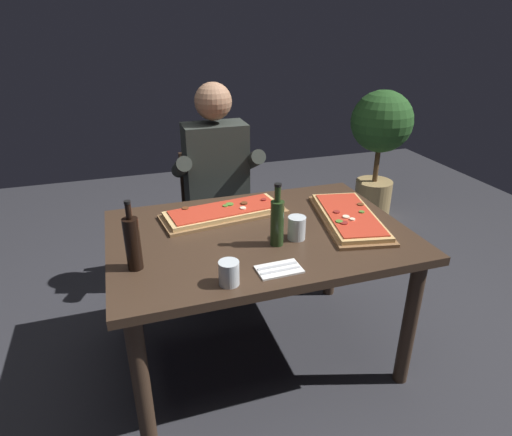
% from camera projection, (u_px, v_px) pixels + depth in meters
% --- Properties ---
extents(ground_plane, '(6.40, 6.40, 0.00)m').
position_uv_depth(ground_plane, '(259.00, 352.00, 2.38)').
color(ground_plane, '#2D2D33').
extents(dining_table, '(1.40, 0.96, 0.74)m').
position_uv_depth(dining_table, '(259.00, 249.00, 2.11)').
color(dining_table, '#3D2B1E').
rests_on(dining_table, ground_plane).
extents(pizza_rectangular_front, '(0.66, 0.33, 0.05)m').
position_uv_depth(pizza_rectangular_front, '(224.00, 212.00, 2.22)').
color(pizza_rectangular_front, olive).
rests_on(pizza_rectangular_front, dining_table).
extents(pizza_rectangular_left, '(0.39, 0.64, 0.05)m').
position_uv_depth(pizza_rectangular_left, '(349.00, 217.00, 2.17)').
color(pizza_rectangular_left, brown).
rests_on(pizza_rectangular_left, dining_table).
extents(wine_bottle_dark, '(0.06, 0.06, 0.30)m').
position_uv_depth(wine_bottle_dark, '(133.00, 243.00, 1.72)').
color(wine_bottle_dark, black).
rests_on(wine_bottle_dark, dining_table).
extents(oil_bottle_amber, '(0.06, 0.06, 0.29)m').
position_uv_depth(oil_bottle_amber, '(277.00, 221.00, 1.91)').
color(oil_bottle_amber, '#233819').
rests_on(oil_bottle_amber, dining_table).
extents(tumbler_near_camera, '(0.08, 0.08, 0.11)m').
position_uv_depth(tumbler_near_camera, '(297.00, 229.00, 1.99)').
color(tumbler_near_camera, silver).
rests_on(tumbler_near_camera, dining_table).
extents(tumbler_far_side, '(0.08, 0.08, 0.10)m').
position_uv_depth(tumbler_far_side, '(229.00, 273.00, 1.65)').
color(tumbler_far_side, silver).
rests_on(tumbler_far_side, dining_table).
extents(napkin_cutlery_set, '(0.18, 0.12, 0.01)m').
position_uv_depth(napkin_cutlery_set, '(279.00, 269.00, 1.75)').
color(napkin_cutlery_set, white).
rests_on(napkin_cutlery_set, dining_table).
extents(diner_chair, '(0.44, 0.44, 0.87)m').
position_uv_depth(diner_chair, '(215.00, 211.00, 2.91)').
color(diner_chair, black).
rests_on(diner_chair, ground_plane).
extents(seated_diner, '(0.53, 0.41, 1.33)m').
position_uv_depth(seated_diner, '(218.00, 181.00, 2.69)').
color(seated_diner, '#23232D').
rests_on(seated_diner, ground_plane).
extents(potted_plant_corner, '(0.52, 0.52, 1.12)m').
position_uv_depth(potted_plant_corner, '(380.00, 138.00, 3.73)').
color(potted_plant_corner, tan).
rests_on(potted_plant_corner, ground_plane).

